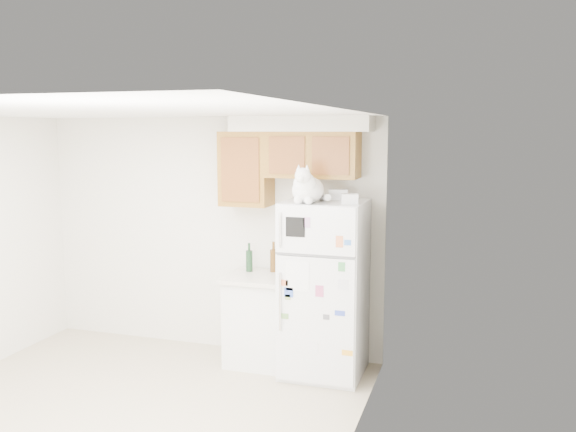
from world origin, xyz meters
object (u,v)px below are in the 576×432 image
at_px(refrigerator, 324,289).
at_px(storage_box_back, 338,194).
at_px(bottle_amber, 274,257).
at_px(cat, 307,188).
at_px(bottle_green, 249,257).
at_px(base_counter, 260,319).
at_px(storage_box_front, 350,199).

xyz_separation_m(refrigerator, storage_box_back, (0.09, 0.16, 0.90)).
xyz_separation_m(refrigerator, bottle_amber, (-0.60, 0.25, 0.23)).
bearing_deg(storage_box_back, cat, -132.51).
relative_size(cat, bottle_green, 1.75).
height_order(base_counter, cat, cat).
bearing_deg(storage_box_back, bottle_amber, 161.10).
relative_size(refrigerator, cat, 3.27).
distance_m(storage_box_back, bottle_amber, 0.97).
distance_m(bottle_green, bottle_amber, 0.25).
distance_m(cat, storage_box_back, 0.42).
relative_size(base_counter, storage_box_back, 5.11).
bearing_deg(storage_box_back, storage_box_front, -71.17).
height_order(base_counter, storage_box_front, storage_box_front).
xyz_separation_m(base_counter, cat, (0.57, -0.27, 1.37)).
xyz_separation_m(cat, bottle_amber, (-0.48, 0.44, -0.76)).
relative_size(storage_box_back, storage_box_front, 1.20).
distance_m(base_counter, cat, 1.51).
relative_size(storage_box_front, bottle_green, 0.50).
distance_m(refrigerator, bottle_amber, 0.69).
xyz_separation_m(base_counter, storage_box_back, (0.78, 0.09, 1.29)).
relative_size(base_counter, bottle_amber, 2.95).
relative_size(refrigerator, bottle_amber, 5.45).
height_order(cat, storage_box_back, cat).
bearing_deg(storage_box_front, base_counter, 152.93).
xyz_separation_m(storage_box_back, bottle_green, (-0.93, 0.02, -0.68)).
xyz_separation_m(refrigerator, bottle_green, (-0.84, 0.18, 0.22)).
xyz_separation_m(refrigerator, cat, (-0.12, -0.20, 0.99)).
xyz_separation_m(storage_box_back, storage_box_front, (0.17, -0.29, -0.01)).
bearing_deg(storage_box_back, base_counter, 174.57).
bearing_deg(bottle_green, bottle_amber, 14.43).
bearing_deg(cat, bottle_amber, 137.22).
bearing_deg(bottle_green, base_counter, -35.66).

